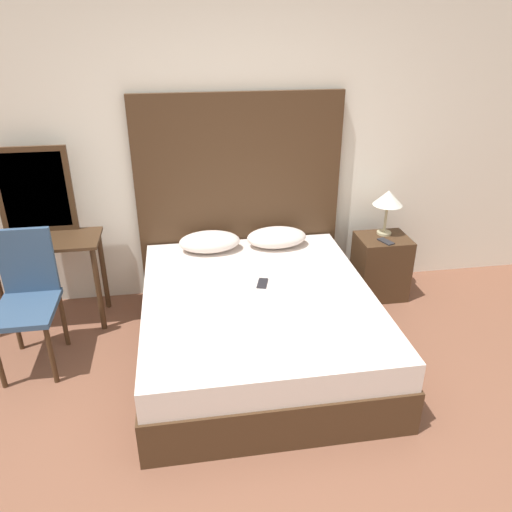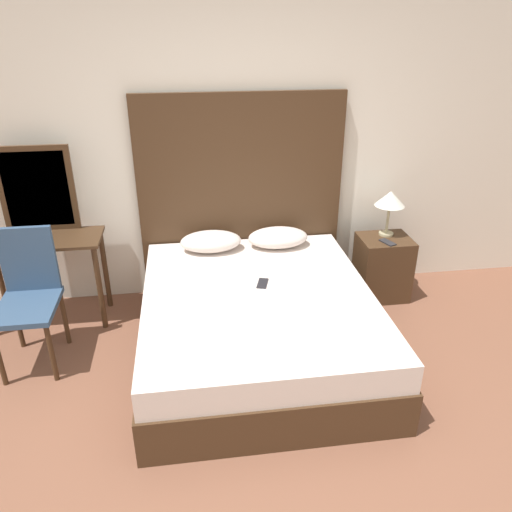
{
  "view_description": "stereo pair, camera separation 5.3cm",
  "coord_description": "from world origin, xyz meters",
  "px_view_note": "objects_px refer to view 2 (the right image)",
  "views": [
    {
      "loc": [
        -0.48,
        -1.9,
        2.34
      ],
      "look_at": [
        0.03,
        1.28,
        0.77
      ],
      "focal_mm": 35.0,
      "sensor_mm": 36.0,
      "label": 1
    },
    {
      "loc": [
        -0.43,
        -1.91,
        2.34
      ],
      "look_at": [
        0.03,
        1.28,
        0.77
      ],
      "focal_mm": 35.0,
      "sensor_mm": 36.0,
      "label": 2
    }
  ],
  "objects_px": {
    "phone_on_bed": "(263,283)",
    "table_lamp": "(390,200)",
    "nightstand": "(382,267)",
    "vanity_desk": "(43,256)",
    "bed": "(258,324)",
    "phone_on_nightstand": "(388,242)",
    "chair": "(28,291)"
  },
  "relations": [
    {
      "from": "table_lamp",
      "to": "chair",
      "type": "distance_m",
      "value": 2.97
    },
    {
      "from": "bed",
      "to": "chair",
      "type": "height_order",
      "value": "chair"
    },
    {
      "from": "chair",
      "to": "phone_on_nightstand",
      "type": "bearing_deg",
      "value": 7.9
    },
    {
      "from": "table_lamp",
      "to": "nightstand",
      "type": "bearing_deg",
      "value": -111.21
    },
    {
      "from": "phone_on_bed",
      "to": "phone_on_nightstand",
      "type": "relative_size",
      "value": 0.99
    },
    {
      "from": "phone_on_bed",
      "to": "chair",
      "type": "height_order",
      "value": "chair"
    },
    {
      "from": "bed",
      "to": "phone_on_nightstand",
      "type": "distance_m",
      "value": 1.39
    },
    {
      "from": "nightstand",
      "to": "bed",
      "type": "bearing_deg",
      "value": -150.51
    },
    {
      "from": "nightstand",
      "to": "vanity_desk",
      "type": "height_order",
      "value": "vanity_desk"
    },
    {
      "from": "table_lamp",
      "to": "phone_on_nightstand",
      "type": "bearing_deg",
      "value": -106.82
    },
    {
      "from": "bed",
      "to": "phone_on_nightstand",
      "type": "xyz_separation_m",
      "value": [
        1.21,
        0.6,
        0.32
      ]
    },
    {
      "from": "bed",
      "to": "table_lamp",
      "type": "xyz_separation_m",
      "value": [
        1.27,
        0.78,
        0.64
      ]
    },
    {
      "from": "phone_on_bed",
      "to": "vanity_desk",
      "type": "bearing_deg",
      "value": 161.47
    },
    {
      "from": "table_lamp",
      "to": "phone_on_nightstand",
      "type": "xyz_separation_m",
      "value": [
        -0.05,
        -0.17,
        -0.32
      ]
    },
    {
      "from": "phone_on_bed",
      "to": "table_lamp",
      "type": "height_order",
      "value": "table_lamp"
    },
    {
      "from": "phone_on_bed",
      "to": "table_lamp",
      "type": "distance_m",
      "value": 1.42
    },
    {
      "from": "bed",
      "to": "chair",
      "type": "bearing_deg",
      "value": 172.67
    },
    {
      "from": "nightstand",
      "to": "chair",
      "type": "height_order",
      "value": "chair"
    },
    {
      "from": "phone_on_nightstand",
      "to": "chair",
      "type": "distance_m",
      "value": 2.87
    },
    {
      "from": "phone_on_bed",
      "to": "vanity_desk",
      "type": "xyz_separation_m",
      "value": [
        -1.69,
        0.57,
        0.08
      ]
    },
    {
      "from": "nightstand",
      "to": "phone_on_nightstand",
      "type": "height_order",
      "value": "phone_on_nightstand"
    },
    {
      "from": "bed",
      "to": "vanity_desk",
      "type": "relative_size",
      "value": 2.09
    },
    {
      "from": "phone_on_bed",
      "to": "nightstand",
      "type": "height_order",
      "value": "nightstand"
    },
    {
      "from": "nightstand",
      "to": "chair",
      "type": "relative_size",
      "value": 0.58
    },
    {
      "from": "phone_on_bed",
      "to": "table_lamp",
      "type": "bearing_deg",
      "value": 28.08
    },
    {
      "from": "bed",
      "to": "table_lamp",
      "type": "relative_size",
      "value": 4.87
    },
    {
      "from": "phone_on_nightstand",
      "to": "vanity_desk",
      "type": "distance_m",
      "value": 2.85
    },
    {
      "from": "phone_on_nightstand",
      "to": "vanity_desk",
      "type": "height_order",
      "value": "vanity_desk"
    },
    {
      "from": "nightstand",
      "to": "vanity_desk",
      "type": "distance_m",
      "value": 2.89
    },
    {
      "from": "phone_on_bed",
      "to": "table_lamp",
      "type": "relative_size",
      "value": 0.41
    },
    {
      "from": "phone_on_bed",
      "to": "table_lamp",
      "type": "xyz_separation_m",
      "value": [
        1.21,
        0.65,
        0.37
      ]
    },
    {
      "from": "phone_on_nightstand",
      "to": "vanity_desk",
      "type": "relative_size",
      "value": 0.17
    }
  ]
}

